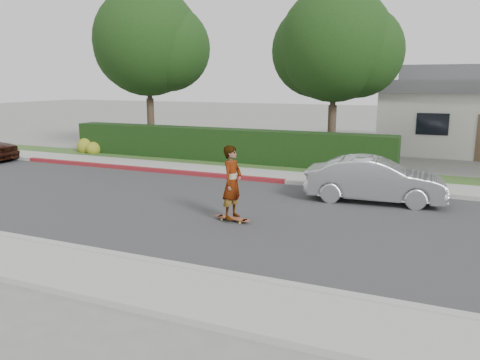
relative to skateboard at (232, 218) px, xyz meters
The scene contains 15 objects.
ground 1.37m from the skateboard, 145.57° to the left, with size 120.00×120.00×0.00m, color slate.
road 1.37m from the skateboard, 145.57° to the left, with size 60.00×8.00×0.01m, color #2D2D30.
curb_near 3.51m from the skateboard, 108.74° to the right, with size 60.00×0.20×0.15m, color #9E9E99.
sidewalk_near 4.37m from the skateboard, 104.95° to the right, with size 60.00×1.60×0.12m, color gray.
curb_far 5.00m from the skateboard, 103.04° to the left, with size 60.00×0.20×0.15m, color #9E9E99.
curb_red_section 7.83m from the skateboard, 141.51° to the left, with size 12.00×0.21×0.15m, color maroon.
sidewalk_far 5.88m from the skateboard, 101.06° to the left, with size 60.00×1.60×0.12m, color gray.
planting_strip 7.46m from the skateboard, 98.70° to the left, with size 60.00×1.60×0.10m, color #2D4C1E.
hedge 9.00m from the skateboard, 117.37° to the left, with size 15.00×1.00×1.50m, color black.
flowering_shrub 13.43m from the skateboard, 146.01° to the left, with size 1.40×1.00×0.90m.
tree_left 13.82m from the skateboard, 132.41° to the left, with size 5.99×5.21×8.00m.
tree_center 11.07m from the skateboard, 87.95° to the left, with size 5.66×4.84×7.44m.
skateboard is the anchor object (origin of this frame).
skateboarder 0.95m from the skateboard, 26.57° to the right, with size 0.68×0.45×1.87m, color white.
car_silver 4.72m from the skateboard, 49.23° to the left, with size 1.41×4.04×1.33m, color #B8BBC0.
Camera 1 is at (5.87, -11.31, 3.56)m, focal length 35.00 mm.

